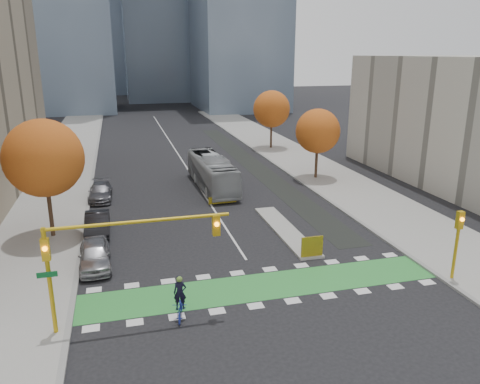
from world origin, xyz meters
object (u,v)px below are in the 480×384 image
tree_east_near (318,131)px  traffic_signal_east (458,235)px  hazard_board (312,247)px  tree_east_far (272,109)px  parked_car_c (100,192)px  tree_west (44,158)px  parked_car_b (97,224)px  bus (212,172)px  parked_car_a (95,255)px  cyclist (180,304)px  traffic_signal_west (108,247)px

tree_east_near → traffic_signal_east: tree_east_near is taller
hazard_board → traffic_signal_east: (6.50, -4.71, 1.93)m
tree_east_far → parked_car_c: size_ratio=1.61×
tree_west → parked_car_b: size_ratio=1.76×
tree_east_near → parked_car_b: bearing=-154.0°
bus → parked_car_a: 18.08m
parked_car_c → tree_east_far: bearing=41.2°
parked_car_a → cyclist: bearing=-61.0°
tree_west → parked_car_b: bearing=-4.9°
traffic_signal_east → parked_car_a: bearing=160.5°
parked_car_a → traffic_signal_east: bearing=-21.7°
cyclist → parked_car_a: cyclist is taller
cyclist → parked_car_b: bearing=120.6°
traffic_signal_west → traffic_signal_east: traffic_signal_west is taller
tree_east_near → bus: size_ratio=0.64×
tree_east_near → cyclist: bearing=-126.8°
tree_west → traffic_signal_east: size_ratio=2.01×
traffic_signal_east → parked_car_b: (-19.50, 12.25, -1.96)m
parked_car_c → traffic_signal_east: bearing=-45.1°
traffic_signal_west → parked_car_a: (-1.07, 6.90, -3.26)m
traffic_signal_east → tree_west: bearing=150.9°
parked_car_b → parked_car_c: size_ratio=0.98×
tree_west → traffic_signal_east: 25.90m
parked_car_c → tree_west: bearing=-108.3°
hazard_board → traffic_signal_east: size_ratio=0.34×
tree_west → tree_east_far: size_ratio=1.08×
tree_east_near → tree_east_far: tree_east_far is taller
hazard_board → tree_west: bearing=154.0°
hazard_board → traffic_signal_west: 13.23m
tree_east_near → cyclist: tree_east_near is taller
hazard_board → cyclist: size_ratio=0.64×
tree_west → parked_car_a: 7.99m
traffic_signal_west → bus: traffic_signal_west is taller
tree_east_near → traffic_signal_east: 22.66m
tree_west → cyclist: (7.19, -12.50, -4.89)m
tree_east_near → bus: 11.37m
parked_car_b → tree_east_near: bearing=25.9°
hazard_board → cyclist: bearing=-151.9°
tree_east_near → parked_car_a: tree_east_near is taller
bus → parked_car_c: bus is taller
traffic_signal_east → parked_car_b: size_ratio=0.88×
cyclist → bus: (5.96, 21.84, 0.81)m
parked_car_c → cyclist: bearing=-76.9°
tree_east_far → parked_car_b: size_ratio=1.64×
bus → parked_car_a: size_ratio=2.42×
tree_east_far → traffic_signal_west: (-20.43, -38.51, -1.21)m
tree_west → tree_east_near: tree_west is taller
parked_car_c → bus: bearing=7.7°
hazard_board → tree_east_near: (8.00, 17.80, 4.06)m
hazard_board → tree_east_far: bearing=75.9°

